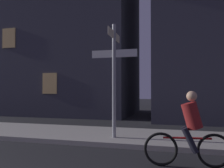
# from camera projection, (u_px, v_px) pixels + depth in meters

# --- Properties ---
(sidewalk_kerb) EXTENTS (40.00, 2.73, 0.14)m
(sidewalk_kerb) POSITION_uv_depth(u_px,v_px,m) (91.00, 135.00, 8.24)
(sidewalk_kerb) COLOR #9E9991
(sidewalk_kerb) RESTS_ON ground_plane
(signpost) EXTENTS (1.47, 1.36, 3.58)m
(signpost) POSITION_uv_depth(u_px,v_px,m) (114.00, 70.00, 7.47)
(signpost) COLOR gray
(signpost) RESTS_ON sidewalk_kerb
(cyclist) EXTENTS (1.81, 0.38, 1.61)m
(cyclist) POSITION_uv_depth(u_px,v_px,m) (190.00, 132.00, 5.01)
(cyclist) COLOR black
(cyclist) RESTS_ON ground_plane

